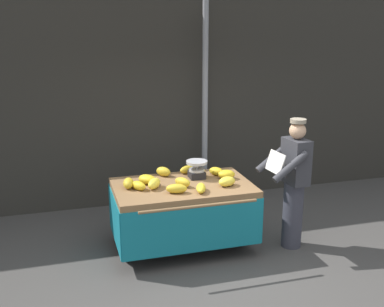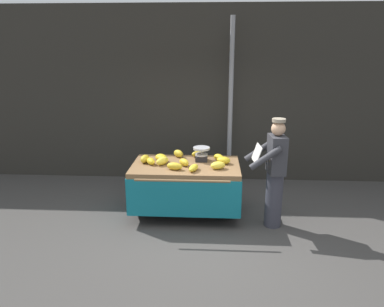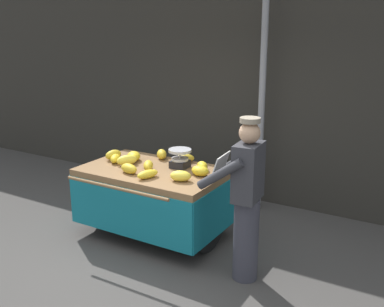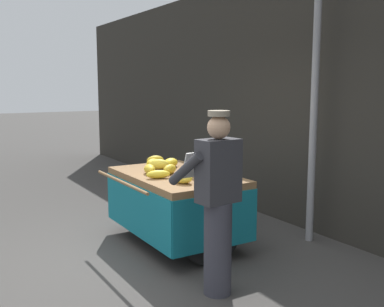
{
  "view_description": "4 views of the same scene",
  "coord_description": "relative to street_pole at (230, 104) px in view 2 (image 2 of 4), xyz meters",
  "views": [
    {
      "loc": [
        -1.86,
        -4.57,
        2.84
      ],
      "look_at": [
        -0.23,
        1.02,
        1.24
      ],
      "focal_mm": 43.98,
      "sensor_mm": 36.0,
      "label": 1
    },
    {
      "loc": [
        0.04,
        -4.8,
        2.72
      ],
      "look_at": [
        -0.29,
        0.94,
        1.05
      ],
      "focal_mm": 34.45,
      "sensor_mm": 36.0,
      "label": 2
    },
    {
      "loc": [
        2.68,
        -3.36,
        2.55
      ],
      "look_at": [
        0.08,
        1.01,
        1.11
      ],
      "focal_mm": 42.18,
      "sensor_mm": 36.0,
      "label": 3
    },
    {
      "loc": [
        4.33,
        -1.76,
        1.93
      ],
      "look_at": [
        0.11,
        0.81,
        1.2
      ],
      "focal_mm": 42.57,
      "sensor_mm": 36.0,
      "label": 4
    }
  ],
  "objects": [
    {
      "name": "banana_bunch_0",
      "position": [
        -1.19,
        -1.33,
        -0.7
      ],
      "size": [
        0.29,
        0.3,
        0.12
      ],
      "primitive_type": "ellipsoid",
      "rotation": [
        0.0,
        0.0,
        0.68
      ],
      "color": "gold",
      "rests_on": "banana_cart"
    },
    {
      "name": "banana_bunch_5",
      "position": [
        -1.45,
        -1.43,
        -0.7
      ],
      "size": [
        0.17,
        0.25,
        0.13
      ],
      "primitive_type": "ellipsoid",
      "rotation": [
        0.0,
        0.0,
        2.94
      ],
      "color": "gold",
      "rests_on": "banana_cart"
    },
    {
      "name": "banana_bunch_11",
      "position": [
        -0.15,
        -1.42,
        -0.7
      ],
      "size": [
        0.26,
        0.21,
        0.12
      ],
      "primitive_type": "ellipsoid",
      "rotation": [
        0.0,
        0.0,
        1.34
      ],
      "color": "gold",
      "rests_on": "banana_cart"
    },
    {
      "name": "banana_bunch_1",
      "position": [
        -1.14,
        -1.53,
        -0.7
      ],
      "size": [
        0.25,
        0.29,
        0.13
      ],
      "primitive_type": "ellipsoid",
      "rotation": [
        0.0,
        0.0,
        2.55
      ],
      "color": "yellow",
      "rests_on": "banana_cart"
    },
    {
      "name": "banana_bunch_9",
      "position": [
        -0.93,
        -1.08,
        -0.7
      ],
      "size": [
        0.23,
        0.25,
        0.13
      ],
      "primitive_type": "ellipsoid",
      "rotation": [
        0.0,
        0.0,
        0.68
      ],
      "color": "gold",
      "rests_on": "banana_cart"
    },
    {
      "name": "banana_bunch_2",
      "position": [
        -1.34,
        -1.52,
        -0.71
      ],
      "size": [
        0.21,
        0.25,
        0.11
      ],
      "primitive_type": "ellipsoid",
      "rotation": [
        0.0,
        0.0,
        0.49
      ],
      "color": "gold",
      "rests_on": "banana_cart"
    },
    {
      "name": "banana_bunch_8",
      "position": [
        -0.25,
        -1.7,
        -0.7
      ],
      "size": [
        0.28,
        0.23,
        0.12
      ],
      "primitive_type": "ellipsoid",
      "rotation": [
        0.0,
        0.0,
        1.91
      ],
      "color": "yellow",
      "rests_on": "banana_cart"
    },
    {
      "name": "banana_bunch_4",
      "position": [
        -0.62,
        -1.81,
        -0.71
      ],
      "size": [
        0.19,
        0.3,
        0.1
      ],
      "primitive_type": "ellipsoid",
      "rotation": [
        0.0,
        0.0,
        2.84
      ],
      "color": "yellow",
      "rests_on": "banana_cart"
    },
    {
      "name": "banana_bunch_7",
      "position": [
        -0.59,
        -1.05,
        -0.71
      ],
      "size": [
        0.26,
        0.21,
        0.11
      ],
      "primitive_type": "ellipsoid",
      "rotation": [
        0.0,
        0.0,
        2.05
      ],
      "color": "gold",
      "rests_on": "banana_cart"
    },
    {
      "name": "street_pole",
      "position": [
        0.0,
        0.0,
        0.0
      ],
      "size": [
        0.09,
        0.09,
        3.28
      ],
      "primitive_type": "cylinder",
      "color": "gray",
      "rests_on": "ground"
    },
    {
      "name": "banana_cart",
      "position": [
        -0.77,
        -1.49,
        -0.99
      ],
      "size": [
        1.77,
        1.28,
        0.88
      ],
      "color": "olive",
      "rests_on": "ground"
    },
    {
      "name": "banana_bunch_6",
      "position": [
        -0.92,
        -1.77,
        -0.7
      ],
      "size": [
        0.28,
        0.19,
        0.12
      ],
      "primitive_type": "ellipsoid",
      "rotation": [
        0.0,
        0.0,
        1.31
      ],
      "color": "gold",
      "rests_on": "banana_cart"
    },
    {
      "name": "back_wall",
      "position": [
        -0.37,
        0.4,
        0.13
      ],
      "size": [
        16.0,
        0.24,
        3.53
      ],
      "primitive_type": "cube",
      "color": "#2D2B26",
      "rests_on": "ground"
    },
    {
      "name": "banana_bunch_3",
      "position": [
        -0.23,
        -1.24,
        -0.71
      ],
      "size": [
        0.23,
        0.24,
        0.11
      ],
      "primitive_type": "ellipsoid",
      "rotation": [
        0.0,
        0.0,
        0.69
      ],
      "color": "gold",
      "rests_on": "banana_cart"
    },
    {
      "name": "vendor_person",
      "position": [
        0.61,
        -1.83,
        -0.76
      ],
      "size": [
        0.6,
        0.55,
        1.71
      ],
      "color": "#383842",
      "rests_on": "ground"
    },
    {
      "name": "banana_bunch_10",
      "position": [
        -0.79,
        -1.57,
        -0.7
      ],
      "size": [
        0.22,
        0.26,
        0.12
      ],
      "primitive_type": "ellipsoid",
      "rotation": [
        0.0,
        0.0,
        0.56
      ],
      "color": "gold",
      "rests_on": "banana_cart"
    },
    {
      "name": "ground_plane",
      "position": [
        -0.37,
        -2.38,
        -1.64
      ],
      "size": [
        60.0,
        60.0,
        0.0
      ],
      "primitive_type": "plane",
      "color": "#423F3D"
    },
    {
      "name": "weighing_scale",
      "position": [
        -0.52,
        -1.28,
        -0.64
      ],
      "size": [
        0.28,
        0.28,
        0.24
      ],
      "color": "black",
      "rests_on": "banana_cart"
    }
  ]
}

